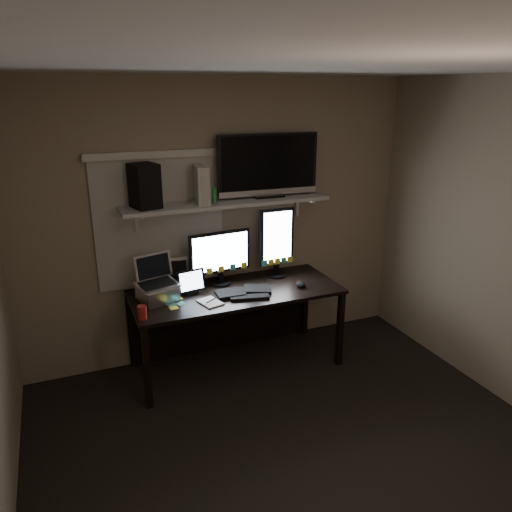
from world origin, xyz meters
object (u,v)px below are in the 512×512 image
mouse (301,284)px  speaker (145,186)px  keyboard (244,291)px  game_console (201,184)px  monitor_portrait (277,242)px  monitor_landscape (220,258)px  cup (142,312)px  tv (268,166)px  desk (232,304)px  tablet (191,282)px  laptop (157,280)px

mouse → speaker: speaker is taller
keyboard → game_console: game_console is taller
monitor_portrait → speaker: speaker is taller
monitor_landscape → game_console: game_console is taller
monitor_landscape → cup: bearing=-155.4°
cup → tv: bearing=21.1°
monitor_portrait → game_console: (-0.69, 0.02, 0.58)m
mouse → cup: 1.42m
desk → monitor_portrait: bearing=7.9°
cup → game_console: (0.63, 0.46, 0.85)m
tv → game_console: tv is taller
cup → tv: size_ratio=0.11×
tv → game_console: 0.63m
tv → game_console: bearing=-176.3°
desk → mouse: 0.64m
tablet → game_console: 0.82m
monitor_portrait → mouse: (0.09, -0.32, -0.30)m
desk → monitor_portrait: 0.69m
monitor_portrait → game_console: size_ratio=2.10×
tv → laptop: bearing=-167.6°
tv → speaker: (-1.08, -0.02, -0.10)m
keyboard → tablet: tablet is taller
monitor_portrait → tv: 0.70m
keyboard → mouse: bearing=7.3°
monitor_landscape → keyboard: (0.12, -0.27, -0.23)m
desk → speaker: bearing=173.2°
laptop → game_console: size_ratio=1.18×
tablet → game_console: size_ratio=0.79×
mouse → speaker: bearing=179.3°
monitor_portrait → keyboard: bearing=-149.7°
cup → tv: tv is taller
desk → mouse: bearing=-24.4°
monitor_landscape → mouse: bearing=-32.4°
desk → monitor_landscape: (-0.08, 0.07, 0.42)m
desk → game_console: bearing=158.9°
monitor_landscape → tv: tv is taller
keyboard → tv: tv is taller
mouse → tablet: size_ratio=0.50×
desk → mouse: size_ratio=14.69×
desk → cup: size_ratio=17.33×
desk → monitor_landscape: 0.44m
mouse → laptop: laptop is taller
speaker → monitor_portrait: bearing=-14.8°
monitor_landscape → mouse: size_ratio=4.61×
keyboard → game_console: 0.97m
cup → tv: (1.24, 0.48, 0.97)m
desk → keyboard: keyboard is taller
keyboard → speaker: bearing=171.4°
tablet → game_console: (0.15, 0.13, 0.80)m
monitor_landscape → tv: 0.91m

